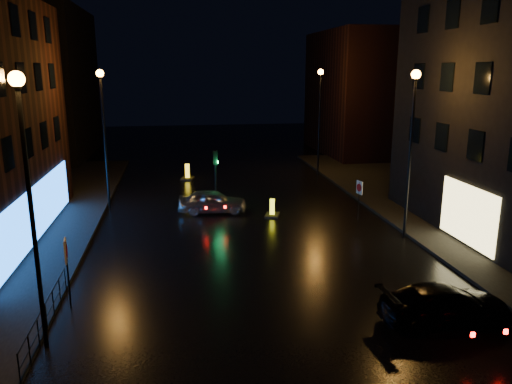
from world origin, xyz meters
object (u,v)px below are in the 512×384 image
Objects in this scene: traffic_signal at (216,196)px; dark_sedan at (445,304)px; road_sign_left at (66,257)px; bollard_near at (272,212)px; silver_hatchback at (212,201)px; bollard_far at (188,176)px; road_sign_right at (359,191)px.

traffic_signal is 17.73m from dark_sedan.
bollard_near is at bearing 38.96° from road_sign_left.
silver_hatchback reaches higher than dark_sedan.
bollard_far is at bearing 132.12° from bollard_near.
road_sign_left is 16.42m from road_sign_right.
bollard_far is at bearing 69.14° from road_sign_left.
road_sign_right is at bearing -32.15° from traffic_signal.
road_sign_left is (-6.38, -13.29, 1.42)m from traffic_signal.
road_sign_right reaches higher than dark_sedan.
road_sign_right is (1.25, 11.68, 1.07)m from dark_sedan.
traffic_signal is 1.50× the size of road_sign_right.
dark_sedan is at bearing -68.67° from traffic_signal.
road_sign_right reaches higher than silver_hatchback.
road_sign_left is at bearing 17.18° from road_sign_right.
road_sign_left reaches higher than bollard_near.
silver_hatchback is 1.58× the size of road_sign_left.
silver_hatchback is at bearing -101.05° from traffic_signal.
traffic_signal reaches higher than bollard_far.
bollard_near is 0.88× the size of bollard_far.
road_sign_right is at bearing -7.93° from dark_sedan.
road_sign_right is at bearing -105.55° from silver_hatchback.
road_sign_right is at bearing 22.92° from road_sign_left.
road_sign_left is at bearing -90.27° from bollard_far.
road_sign_left is at bearing 74.06° from dark_sedan.
road_sign_right is (4.66, -1.66, 1.51)m from bollard_near.
traffic_signal reaches higher than road_sign_right.
bollard_near is at bearing -54.38° from bollard_far.
dark_sedan is at bearing -59.08° from bollard_far.
traffic_signal is 0.85× the size of silver_hatchback.
bollard_far is at bearing -67.27° from road_sign_right.
traffic_signal is at bearing 56.28° from road_sign_left.
traffic_signal is 1.34× the size of road_sign_left.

